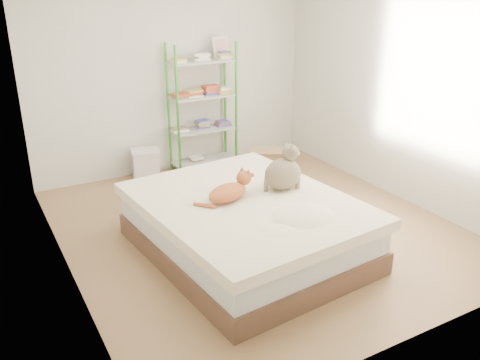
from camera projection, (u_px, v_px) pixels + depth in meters
room at (256, 106)px, 4.90m from camera, size 3.81×4.21×2.61m
bed at (246, 226)px, 4.78m from camera, size 1.91×2.29×0.55m
orange_cat at (227, 191)px, 4.62m from camera, size 0.55×0.39×0.20m
grey_cat at (283, 167)px, 4.83m from camera, size 0.41×0.35×0.45m
shelf_unit at (203, 104)px, 6.71m from camera, size 0.88×0.36×1.74m
cardboard_box at (268, 162)px, 6.74m from camera, size 0.60×0.63×0.38m
white_bin at (146, 164)px, 6.56m from camera, size 0.41×0.37×0.40m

